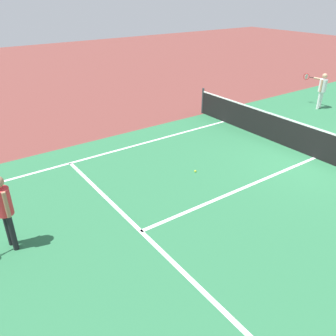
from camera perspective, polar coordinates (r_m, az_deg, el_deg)
ground_plane at (r=11.86m, az=22.90°, el=1.53°), size 60.00×60.00×0.00m
court_surface_inbounds at (r=11.86m, az=22.90°, el=1.54°), size 10.62×24.40×0.00m
line_sideline_left at (r=11.14m, az=-13.56°, el=1.40°), size 0.10×11.89×0.01m
line_service_near at (r=7.77m, az=-4.46°, el=-10.30°), size 8.22×0.10×0.01m
line_center_service at (r=9.50m, az=12.23°, el=-3.22°), size 0.10×6.40×0.01m
net at (r=11.68m, az=23.33°, el=3.71°), size 10.94×0.09×1.07m
player_near at (r=7.46m, az=-25.58°, el=-5.56°), size 0.41×1.22×1.65m
player_far at (r=16.79m, az=23.91°, el=12.04°), size 1.18×0.42×1.54m
tennis_ball_mid_court at (r=10.10m, az=4.50°, el=-0.51°), size 0.07×0.07×0.07m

